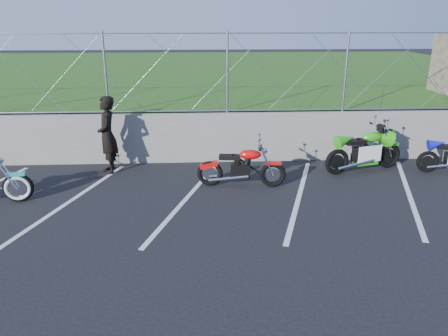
{
  "coord_description": "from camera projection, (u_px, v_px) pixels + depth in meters",
  "views": [
    {
      "loc": [
        0.34,
        -7.52,
        3.62
      ],
      "look_at": [
        0.8,
        1.3,
        0.55
      ],
      "focal_mm": 35.0,
      "sensor_mm": 36.0,
      "label": 1
    }
  ],
  "objects": [
    {
      "name": "chain_link_fence",
      "position": [
        187.0,
        73.0,
        10.82
      ],
      "size": [
        28.0,
        0.03,
        2.0
      ],
      "color": "gray",
      "rests_on": "retaining_wall"
    },
    {
      "name": "sportbike_green",
      "position": [
        365.0,
        152.0,
        10.69
      ],
      "size": [
        2.1,
        0.84,
        1.11
      ],
      "rotation": [
        0.0,
        0.0,
        0.28
      ],
      "color": "black",
      "rests_on": "ground"
    },
    {
      "name": "person_standing",
      "position": [
        107.0,
        135.0,
        10.47
      ],
      "size": [
        0.56,
        0.75,
        1.87
      ],
      "primitive_type": "imported",
      "rotation": [
        0.0,
        0.0,
        -1.39
      ],
      "color": "black",
      "rests_on": "ground"
    },
    {
      "name": "parking_lines",
      "position": [
        243.0,
        197.0,
        9.27
      ],
      "size": [
        18.29,
        4.31,
        0.01
      ],
      "color": "silver",
      "rests_on": "ground"
    },
    {
      "name": "retaining_wall",
      "position": [
        189.0,
        137.0,
        11.36
      ],
      "size": [
        30.0,
        0.22,
        1.3
      ],
      "primitive_type": "cube",
      "color": "slate",
      "rests_on": "ground"
    },
    {
      "name": "naked_orange",
      "position": [
        243.0,
        168.0,
        9.72
      ],
      "size": [
        1.99,
        0.67,
        0.99
      ],
      "rotation": [
        0.0,
        0.0,
        -0.1
      ],
      "color": "black",
      "rests_on": "ground"
    },
    {
      "name": "ground",
      "position": [
        185.0,
        219.0,
        8.27
      ],
      "size": [
        90.0,
        90.0,
        0.0
      ],
      "primitive_type": "plane",
      "color": "black",
      "rests_on": "ground"
    },
    {
      "name": "grass_field",
      "position": [
        194.0,
        83.0,
        20.79
      ],
      "size": [
        30.0,
        20.0,
        1.3
      ],
      "primitive_type": "cube",
      "color": "#244C14",
      "rests_on": "ground"
    }
  ]
}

